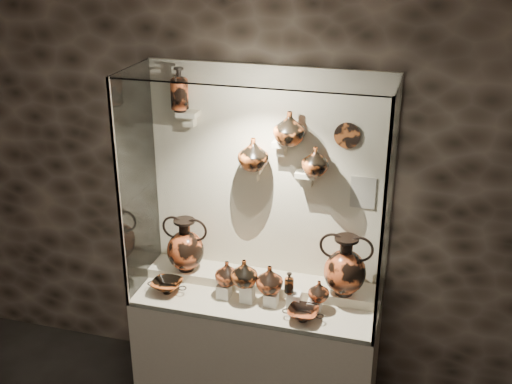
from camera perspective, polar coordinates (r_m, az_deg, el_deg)
wall_back at (r=4.46m, az=1.16°, el=1.15°), size 5.00×0.02×3.20m
plinth at (r=4.78m, az=0.04°, el=-13.74°), size 1.70×0.60×0.80m
front_tier at (r=4.54m, az=0.04°, el=-9.54°), size 1.68×0.58×0.03m
rear_tier at (r=4.67m, az=0.63°, el=-8.07°), size 1.70×0.25×0.10m
back_panel at (r=4.46m, az=1.15°, el=1.13°), size 1.70×0.03×1.60m
glass_front at (r=3.92m, az=-1.15°, el=-2.08°), size 1.70×0.01×1.60m
glass_left at (r=4.46m, az=-10.47°, el=0.77°), size 0.01×0.60×1.60m
glass_right at (r=4.05m, az=11.65°, el=-1.72°), size 0.01×0.60×1.60m
glass_top at (r=3.93m, az=0.04°, el=10.30°), size 1.70×0.60×0.01m
frame_post_left at (r=4.22m, az=-12.09°, el=-0.67°), size 0.02×0.02×1.60m
frame_post_right at (r=3.78m, az=11.16°, el=-3.48°), size 0.02×0.02×1.60m
pedestal_a at (r=4.53m, az=-2.85°, el=-8.75°), size 0.09×0.09×0.10m
pedestal_b at (r=4.47m, az=-0.76°, el=-8.91°), size 0.09×0.09×0.13m
pedestal_c at (r=4.44m, az=1.37°, el=-9.45°), size 0.09×0.09×0.09m
pedestal_d at (r=4.41m, az=3.41°, el=-9.58°), size 0.09×0.09×0.12m
pedestal_e at (r=4.39m, az=5.21°, el=-10.04°), size 0.09×0.09×0.08m
bracket_ul at (r=4.41m, az=-6.04°, el=6.94°), size 0.14×0.12×0.04m
bracket_ca at (r=4.38m, az=-0.36°, el=2.12°), size 0.14×0.12×0.04m
bracket_cb at (r=4.26m, az=2.22°, el=4.37°), size 0.10×0.12×0.04m
bracket_cc at (r=4.29m, az=4.52°, el=1.62°), size 0.14×0.12×0.04m
amphora_left at (r=4.67m, az=-6.29°, el=-4.66°), size 0.42×0.42×0.41m
amphora_right at (r=4.39m, az=7.94°, el=-6.48°), size 0.45×0.45×0.43m
jug_a at (r=4.46m, az=-2.58°, el=-7.19°), size 0.21×0.21×0.18m
jug_b at (r=4.38m, az=-1.05°, el=-7.19°), size 0.20×0.20×0.19m
jug_c at (r=4.39m, az=1.22°, el=-7.74°), size 0.19×0.19×0.20m
jug_e at (r=4.34m, az=5.61°, el=-8.72°), size 0.18×0.18×0.15m
lekythos_small at (r=4.32m, az=2.97°, el=-7.97°), size 0.10×0.10×0.17m
kylix_left at (r=4.61m, az=-7.91°, el=-8.24°), size 0.33×0.30×0.11m
kylix_right at (r=4.29m, az=4.20°, el=-10.71°), size 0.30×0.26×0.11m
lekythos_tall at (r=4.36m, az=-6.83°, el=9.23°), size 0.16×0.16×0.33m
ovoid_vase_a at (r=4.28m, az=-0.25°, el=3.43°), size 0.27×0.27×0.22m
ovoid_vase_b at (r=4.16m, az=2.99°, el=5.71°), size 0.26×0.26×0.22m
ovoid_vase_c at (r=4.20m, az=5.28°, el=2.77°), size 0.23×0.23×0.19m
wall_plate at (r=4.21m, az=8.12°, el=5.00°), size 0.17×0.02×0.17m
info_placard at (r=4.33m, az=9.49°, el=-0.04°), size 0.17×0.01×0.22m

